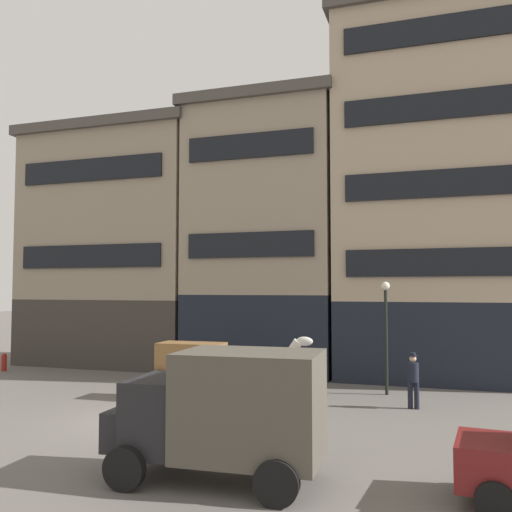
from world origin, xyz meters
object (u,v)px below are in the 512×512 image
draft_horse (274,367)px  pedestrian_officer (413,378)px  cargo_wagon (193,367)px  streetlamp_curbside (386,321)px  fire_hydrant_curbside (4,362)px  delivery_truck_near (223,410)px

draft_horse → pedestrian_officer: (4.38, 1.01, -0.29)m
cargo_wagon → pedestrian_officer: bearing=7.8°
cargo_wagon → pedestrian_officer: cargo_wagon is taller
streetlamp_curbside → fire_hydrant_curbside: size_ratio=4.96×
cargo_wagon → streetlamp_curbside: streetlamp_curbside is taller
cargo_wagon → fire_hydrant_curbside: size_ratio=3.55×
delivery_truck_near → pedestrian_officer: size_ratio=2.47×
fire_hydrant_curbside → streetlamp_curbside: bearing=-0.8°
draft_horse → streetlamp_curbside: bearing=43.0°
cargo_wagon → draft_horse: 2.95m
draft_horse → delivery_truck_near: delivery_truck_near is taller
cargo_wagon → pedestrian_officer: (7.33, 1.01, -0.17)m
draft_horse → delivery_truck_near: size_ratio=0.53×
fire_hydrant_curbside → pedestrian_officer: bearing=-7.3°
cargo_wagon → delivery_truck_near: bearing=-61.0°
streetlamp_curbside → delivery_truck_near: bearing=-103.0°
pedestrian_officer → fire_hydrant_curbside: 18.72m
draft_horse → pedestrian_officer: draft_horse is taller
streetlamp_curbside → fire_hydrant_curbside: streetlamp_curbside is taller
draft_horse → streetlamp_curbside: 4.80m
pedestrian_officer → delivery_truck_near: bearing=-112.6°
draft_horse → pedestrian_officer: bearing=12.9°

